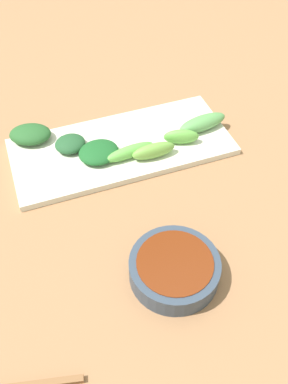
{
  "coord_description": "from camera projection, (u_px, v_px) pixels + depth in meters",
  "views": [
    {
      "loc": [
        -0.41,
        0.14,
        0.54
      ],
      "look_at": [
        -0.0,
        -0.01,
        0.05
      ],
      "focal_mm": 39.27,
      "sensor_mm": 36.0,
      "label": 1
    }
  ],
  "objects": [
    {
      "name": "broccoli_stalk_3",
      "position": [
        129.0,
        152.0,
        0.72
      ],
      "size": [
        0.03,
        0.09,
        0.02
      ],
      "primitive_type": "ellipsoid",
      "rotation": [
        0.0,
        0.0,
        0.14
      ],
      "color": "#64B94A",
      "rests_on": "serving_plate"
    },
    {
      "name": "broccoli_leafy_4",
      "position": [
        30.0,
        134.0,
        0.75
      ],
      "size": [
        0.08,
        0.09,
        0.03
      ],
      "primitive_type": "ellipsoid",
      "rotation": [
        0.0,
        0.0,
        -0.34
      ],
      "color": "#285D2A",
      "rests_on": "serving_plate"
    },
    {
      "name": "serving_plate",
      "position": [
        122.0,
        147.0,
        0.76
      ],
      "size": [
        0.17,
        0.39,
        0.01
      ],
      "primitive_type": "cube",
      "color": "silver",
      "rests_on": "tabletop"
    },
    {
      "name": "broccoli_leafy_2",
      "position": [
        99.0,
        152.0,
        0.72
      ],
      "size": [
        0.07,
        0.08,
        0.02
      ],
      "primitive_type": "ellipsoid",
      "rotation": [
        0.0,
        0.0,
        0.16
      ],
      "color": "#1C5B26",
      "rests_on": "serving_plate"
    },
    {
      "name": "tabletop",
      "position": [
        141.0,
        209.0,
        0.68
      ],
      "size": [
        2.1,
        2.1,
        0.02
      ],
      "primitive_type": "cube",
      "color": "#9E704A",
      "rests_on": "ground"
    },
    {
      "name": "broccoli_leafy_1",
      "position": [
        70.0,
        144.0,
        0.74
      ],
      "size": [
        0.06,
        0.06,
        0.02
      ],
      "primitive_type": "ellipsoid",
      "rotation": [
        0.0,
        0.0,
        0.15
      ],
      "color": "#25542E",
      "rests_on": "serving_plate"
    },
    {
      "name": "broccoli_stalk_5",
      "position": [
        181.0,
        137.0,
        0.75
      ],
      "size": [
        0.04,
        0.07,
        0.03
      ],
      "primitive_type": "ellipsoid",
      "rotation": [
        0.0,
        0.0,
        -0.33
      ],
      "color": "#64B347",
      "rests_on": "serving_plate"
    },
    {
      "name": "broccoli_stalk_6",
      "position": [
        154.0,
        151.0,
        0.72
      ],
      "size": [
        0.02,
        0.08,
        0.03
      ],
      "primitive_type": "ellipsoid",
      "rotation": [
        0.0,
        0.0,
        0.0
      ],
      "color": "#71AC45",
      "rests_on": "serving_plate"
    },
    {
      "name": "broccoli_stalk_0",
      "position": [
        203.0,
        123.0,
        0.77
      ],
      "size": [
        0.04,
        0.1,
        0.03
      ],
      "primitive_type": "ellipsoid",
      "rotation": [
        0.0,
        0.0,
        0.13
      ],
      "color": "#5C9F54",
      "rests_on": "serving_plate"
    },
    {
      "name": "sauce_bowl",
      "position": [
        173.0,
        268.0,
        0.57
      ],
      "size": [
        0.13,
        0.13,
        0.04
      ],
      "color": "#364355",
      "rests_on": "tabletop"
    }
  ]
}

